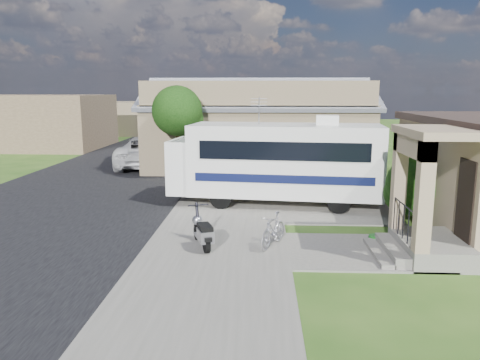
{
  "coord_description": "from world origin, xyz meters",
  "views": [
    {
      "loc": [
        0.25,
        -13.25,
        4.32
      ],
      "look_at": [
        -0.5,
        2.5,
        1.3
      ],
      "focal_mm": 35.0,
      "sensor_mm": 36.0,
      "label": 1
    }
  ],
  "objects_px": {
    "shrub": "(419,182)",
    "van": "(166,141)",
    "garden_hose": "(375,239)",
    "motorhome": "(277,160)",
    "scooter": "(203,232)",
    "bicycle": "(273,232)",
    "pickup_truck": "(149,151)"
  },
  "relations": [
    {
      "from": "van",
      "to": "garden_hose",
      "type": "relative_size",
      "value": 13.86
    },
    {
      "from": "motorhome",
      "to": "bicycle",
      "type": "height_order",
      "value": "motorhome"
    },
    {
      "from": "van",
      "to": "shrub",
      "type": "bearing_deg",
      "value": -61.67
    },
    {
      "from": "scooter",
      "to": "garden_hose",
      "type": "xyz_separation_m",
      "value": [
        4.92,
        0.85,
        -0.41
      ]
    },
    {
      "from": "scooter",
      "to": "pickup_truck",
      "type": "distance_m",
      "value": 15.08
    },
    {
      "from": "shrub",
      "to": "pickup_truck",
      "type": "xyz_separation_m",
      "value": [
        -11.63,
        11.43,
        -0.51
      ]
    },
    {
      "from": "shrub",
      "to": "bicycle",
      "type": "height_order",
      "value": "shrub"
    },
    {
      "from": "motorhome",
      "to": "shrub",
      "type": "relative_size",
      "value": 2.95
    },
    {
      "from": "bicycle",
      "to": "garden_hose",
      "type": "relative_size",
      "value": 3.91
    },
    {
      "from": "shrub",
      "to": "garden_hose",
      "type": "relative_size",
      "value": 6.94
    },
    {
      "from": "motorhome",
      "to": "bicycle",
      "type": "relative_size",
      "value": 5.24
    },
    {
      "from": "motorhome",
      "to": "scooter",
      "type": "relative_size",
      "value": 4.94
    },
    {
      "from": "shrub",
      "to": "bicycle",
      "type": "relative_size",
      "value": 1.77
    },
    {
      "from": "motorhome",
      "to": "bicycle",
      "type": "xyz_separation_m",
      "value": [
        -0.25,
        -5.07,
        -1.27
      ]
    },
    {
      "from": "garden_hose",
      "to": "scooter",
      "type": "bearing_deg",
      "value": -170.19
    },
    {
      "from": "shrub",
      "to": "bicycle",
      "type": "bearing_deg",
      "value": -151.36
    },
    {
      "from": "motorhome",
      "to": "van",
      "type": "distance_m",
      "value": 17.29
    },
    {
      "from": "motorhome",
      "to": "garden_hose",
      "type": "xyz_separation_m",
      "value": [
        2.73,
        -4.44,
        -1.64
      ]
    },
    {
      "from": "motorhome",
      "to": "scooter",
      "type": "bearing_deg",
      "value": -106.21
    },
    {
      "from": "shrub",
      "to": "van",
      "type": "xyz_separation_m",
      "value": [
        -11.99,
        18.03,
        -0.61
      ]
    },
    {
      "from": "pickup_truck",
      "to": "shrub",
      "type": "bearing_deg",
      "value": 131.59
    },
    {
      "from": "van",
      "to": "scooter",
      "type": "bearing_deg",
      "value": -81.1
    },
    {
      "from": "scooter",
      "to": "garden_hose",
      "type": "distance_m",
      "value": 5.01
    },
    {
      "from": "bicycle",
      "to": "scooter",
      "type": "bearing_deg",
      "value": -149.07
    },
    {
      "from": "pickup_truck",
      "to": "van",
      "type": "relative_size",
      "value": 1.17
    },
    {
      "from": "shrub",
      "to": "motorhome",
      "type": "bearing_deg",
      "value": 151.39
    },
    {
      "from": "scooter",
      "to": "van",
      "type": "distance_m",
      "value": 21.51
    },
    {
      "from": "van",
      "to": "garden_hose",
      "type": "xyz_separation_m",
      "value": [
        10.19,
        -20.0,
        -0.7
      ]
    },
    {
      "from": "garden_hose",
      "to": "motorhome",
      "type": "bearing_deg",
      "value": 121.6
    },
    {
      "from": "motorhome",
      "to": "garden_hose",
      "type": "distance_m",
      "value": 5.46
    },
    {
      "from": "shrub",
      "to": "pickup_truck",
      "type": "height_order",
      "value": "shrub"
    },
    {
      "from": "pickup_truck",
      "to": "scooter",
      "type": "bearing_deg",
      "value": 105.12
    }
  ]
}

